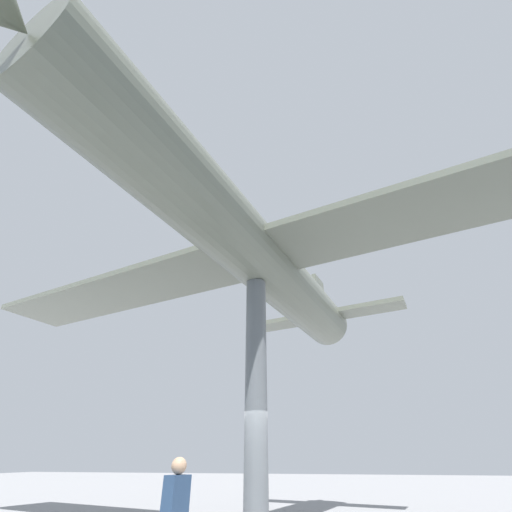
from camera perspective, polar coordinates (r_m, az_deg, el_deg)
support_pylon_central at (r=8.51m, az=-0.00°, el=-22.07°), size 0.52×0.52×5.73m
suspended_airplane at (r=9.69m, az=-0.39°, el=0.43°), size 20.64×14.92×2.77m
visitor_person at (r=6.46m, az=-13.41°, el=-35.98°), size 0.33×0.45×1.61m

